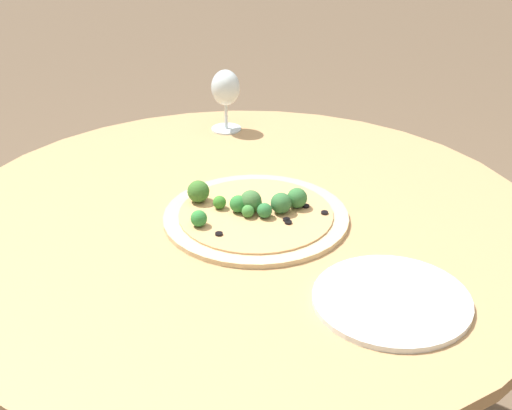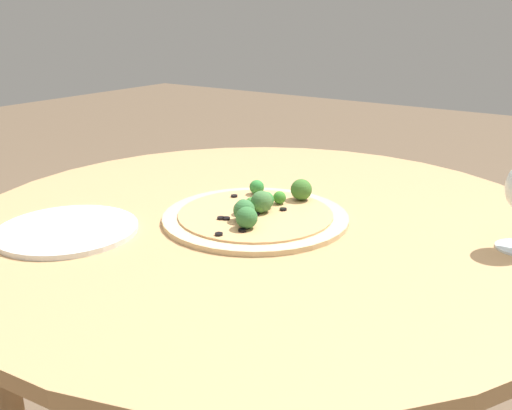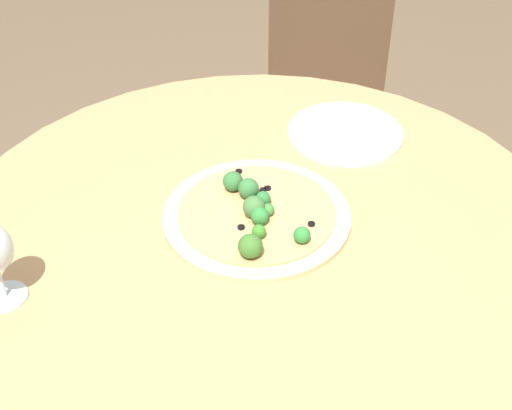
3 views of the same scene
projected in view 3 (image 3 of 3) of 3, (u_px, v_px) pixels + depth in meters
dining_table at (259, 255)px, 1.38m from camera, size 1.19×1.19×0.74m
chair at (321, 95)px, 2.23m from camera, size 0.52×0.52×0.89m
pizza at (256, 214)px, 1.34m from camera, size 0.36×0.36×0.06m
plate_near at (345, 133)px, 1.58m from camera, size 0.25×0.25×0.01m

